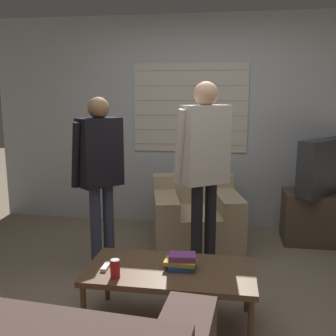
% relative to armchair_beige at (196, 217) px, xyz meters
% --- Properties ---
extents(ground_plane, '(16.00, 16.00, 0.00)m').
position_rel_armchair_beige_xyz_m(ground_plane, '(-0.02, -1.35, -0.30)').
color(ground_plane, '#7F705B').
extents(wall_back, '(5.20, 0.08, 2.55)m').
position_rel_armchair_beige_xyz_m(wall_back, '(-0.02, 0.68, 0.99)').
color(wall_back, '#ADB2B7').
rests_on(wall_back, ground_plane).
extents(armchair_beige, '(1.08, 1.02, 0.72)m').
position_rel_armchair_beige_xyz_m(armchair_beige, '(0.00, 0.00, 0.00)').
color(armchair_beige, tan).
rests_on(armchair_beige, ground_plane).
extents(coffee_table, '(1.18, 0.59, 0.43)m').
position_rel_armchair_beige_xyz_m(coffee_table, '(-0.04, -1.58, 0.09)').
color(coffee_table, brown).
rests_on(coffee_table, ground_plane).
extents(tv_stand, '(0.85, 0.45, 0.57)m').
position_rel_armchair_beige_xyz_m(tv_stand, '(1.38, 0.23, -0.01)').
color(tv_stand, '#4C3D2D').
rests_on(tv_stand, ground_plane).
extents(tv, '(0.71, 0.76, 0.59)m').
position_rel_armchair_beige_xyz_m(tv, '(1.38, 0.24, 0.57)').
color(tv, '#2D2D33').
rests_on(tv, tv_stand).
extents(person_left_standing, '(0.50, 0.76, 1.61)m').
position_rel_armchair_beige_xyz_m(person_left_standing, '(-0.81, -0.80, 0.71)').
color(person_left_standing, '#33384C').
rests_on(person_left_standing, ground_plane).
extents(person_right_standing, '(0.50, 0.86, 1.74)m').
position_rel_armchair_beige_xyz_m(person_right_standing, '(0.13, -0.83, 0.81)').
color(person_right_standing, black).
rests_on(person_right_standing, ground_plane).
extents(book_stack, '(0.23, 0.16, 0.11)m').
position_rel_armchair_beige_xyz_m(book_stack, '(0.04, -1.57, 0.18)').
color(book_stack, '#284C89').
rests_on(book_stack, coffee_table).
extents(soda_can, '(0.07, 0.07, 0.13)m').
position_rel_armchair_beige_xyz_m(soda_can, '(-0.39, -1.77, 0.19)').
color(soda_can, red).
rests_on(soda_can, coffee_table).
extents(spare_remote, '(0.04, 0.13, 0.02)m').
position_rel_armchair_beige_xyz_m(spare_remote, '(-0.49, -1.65, 0.14)').
color(spare_remote, white).
rests_on(spare_remote, coffee_table).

